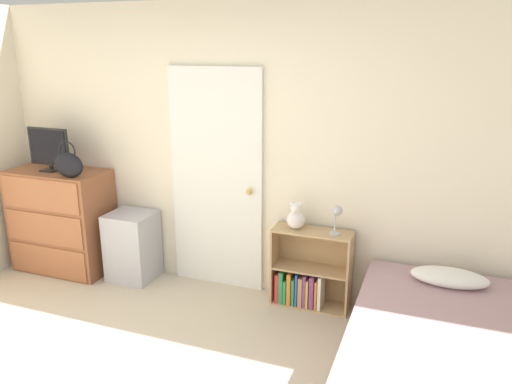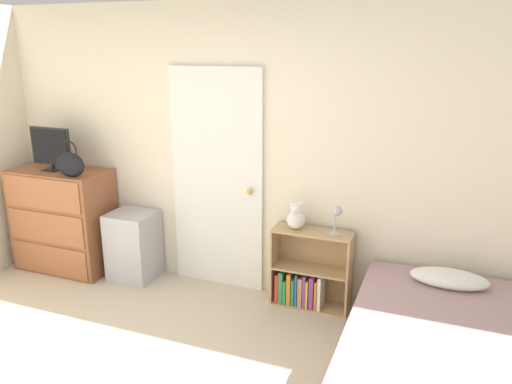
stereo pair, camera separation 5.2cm
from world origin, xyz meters
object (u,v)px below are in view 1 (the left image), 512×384
Objects in this scene: dresser at (62,220)px; teddy_bear at (296,217)px; desk_lamp at (337,215)px; tv at (49,149)px; storage_bin at (133,246)px; handbag at (69,164)px; bed at (444,361)px; bookshelf at (306,277)px.

teddy_bear is at bearing 3.11° from dresser.
teddy_bear is (2.37, 0.13, 0.29)m from dresser.
desk_lamp is (0.35, -0.03, 0.08)m from teddy_bear.
tv is 0.69× the size of storage_bin.
handbag is (0.35, -0.15, -0.09)m from tv.
tv reaches higher than storage_bin.
handbag is at bearing -173.84° from desk_lamp.
bed is (0.89, -0.77, -0.64)m from desk_lamp.
storage_bin is 0.95× the size of bookshelf.
tv reaches higher than dresser.
storage_bin is 2.02m from desk_lamp.
bookshelf is at bearing 3.33° from tv.
desk_lamp is 0.14× the size of bed.
dresser is at bearing -176.98° from bookshelf.
dresser is 4.30× the size of teddy_bear.
desk_lamp reaches higher than bookshelf.
handbag is at bearing -172.21° from bookshelf.
bookshelf reaches higher than storage_bin.
tv is 1.32× the size of handbag.
storage_bin is at bearing -177.45° from bookshelf.
teddy_bear reaches higher than bed.
handbag is 0.52× the size of storage_bin.
desk_lamp reaches higher than bed.
desk_lamp is at bearing 2.29° from tv.
dresser is 2.74m from desk_lamp.
handbag reaches higher than bed.
bookshelf is at bearing 171.67° from desk_lamp.
storage_bin is at bearing 4.97° from tv.
handbag is (0.30, -0.17, 0.63)m from dresser.
bookshelf is 0.66m from desk_lamp.
handbag is 2.36m from bookshelf.
dresser is 2.39m from teddy_bear.
storage_bin is at bearing -178.83° from desk_lamp.
bed is (3.30, -0.51, -0.91)m from handbag.
bed is at bearing -10.66° from dresser.
tv is (-0.04, -0.02, 0.73)m from dresser.
bookshelf is 0.37× the size of bed.
bed is (1.24, -0.81, -0.56)m from teddy_bear.
tv is 1.22m from storage_bin.
dresser reaches higher than teddy_bear.
bed is (3.60, -0.68, -0.27)m from dresser.
tv is 2.70m from bookshelf.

